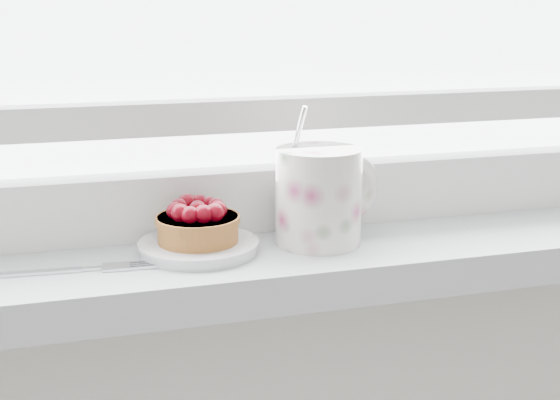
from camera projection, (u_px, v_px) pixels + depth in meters
name	position (u px, v px, depth m)	size (l,w,h in m)	color
saucer	(199.00, 247.00, 0.80)	(0.12, 0.12, 0.01)	silver
raspberry_tart	(198.00, 222.00, 0.79)	(0.09, 0.09, 0.05)	brown
floral_mug	(321.00, 194.00, 0.82)	(0.14, 0.12, 0.15)	silver
fork	(67.00, 270.00, 0.74)	(0.18, 0.03, 0.00)	silver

